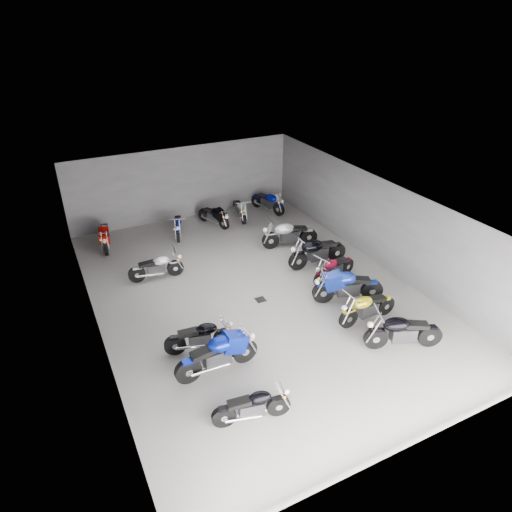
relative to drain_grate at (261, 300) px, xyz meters
The scene contains 21 objects.
ground 0.50m from the drain_grate, 90.00° to the left, with size 14.00×14.00×0.00m, color gray.
wall_back 7.67m from the drain_grate, 90.00° to the left, with size 10.00×0.10×3.20m, color slate.
wall_left 5.27m from the drain_grate, behind, with size 0.10×14.00×3.20m, color slate.
wall_right 5.27m from the drain_grate, ahead, with size 0.10×14.00×3.20m, color slate.
ceiling 3.25m from the drain_grate, 90.00° to the left, with size 10.00×14.00×0.04m, color black.
drain_grate is the anchor object (origin of this frame).
motorcycle_left_a 4.95m from the drain_grate, 119.10° to the right, with size 1.85×0.54×0.82m.
motorcycle_left_b 3.53m from the drain_grate, 135.39° to the right, with size 2.32×0.47×1.02m.
motorcycle_left_c 3.02m from the drain_grate, 150.73° to the right, with size 1.94×0.59×0.86m.
motorcycle_left_f 3.88m from the drain_grate, 133.14° to the left, with size 1.93×0.44×0.85m.
motorcycle_right_a 4.59m from the drain_grate, 57.29° to the right, with size 2.11×0.98×0.98m.
motorcycle_right_b 3.42m from the drain_grate, 45.78° to the right, with size 2.05×0.41×0.90m.
motorcycle_right_c 2.83m from the drain_grate, 27.42° to the right, with size 2.21×0.99×1.02m.
motorcycle_right_d 2.88m from the drain_grate, ahead, with size 1.91×0.57×0.85m.
motorcycle_right_e 3.14m from the drain_grate, 21.13° to the left, with size 2.36×0.48×1.04m.
motorcycle_right_f 3.98m from the drain_grate, 46.49° to the left, with size 2.23×0.69×0.99m.
motorcycle_back_a 7.16m from the drain_grate, 122.10° to the left, with size 0.55×2.07×0.92m.
motorcycle_back_c 5.87m from the drain_grate, 98.88° to the left, with size 0.70×1.80×0.82m.
motorcycle_back_d 6.13m from the drain_grate, 82.37° to the left, with size 0.79×1.77×0.81m.
motorcycle_back_e 6.57m from the drain_grate, 71.23° to the left, with size 0.47×1.86×0.82m.
motorcycle_back_f 7.34m from the drain_grate, 60.32° to the left, with size 0.77×1.97×0.90m.
Camera 1 is at (-5.65, -11.51, 8.45)m, focal length 32.00 mm.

